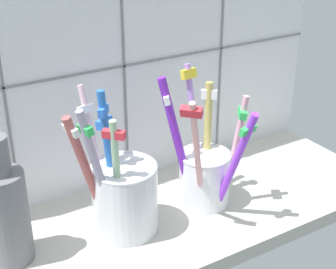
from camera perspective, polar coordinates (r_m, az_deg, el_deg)
name	(u,v)px	position (r cm, az deg, el deg)	size (l,w,h in cm)	color
counter_slab	(167,220)	(68.78, -0.15, -9.51)	(64.00, 22.00, 2.00)	#BCB7AD
tile_wall_back	(119,40)	(69.12, -5.40, 10.39)	(64.00, 2.20, 45.00)	white
toothbrush_cup_left	(123,194)	(62.66, -4.99, -6.62)	(11.24, 10.48, 18.31)	white
toothbrush_cup_right	(206,171)	(67.94, 4.23, -4.05)	(11.57, 12.83, 18.47)	white
ceramic_vase	(6,212)	(60.12, -17.58, -8.17)	(5.11, 5.11, 15.56)	slate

